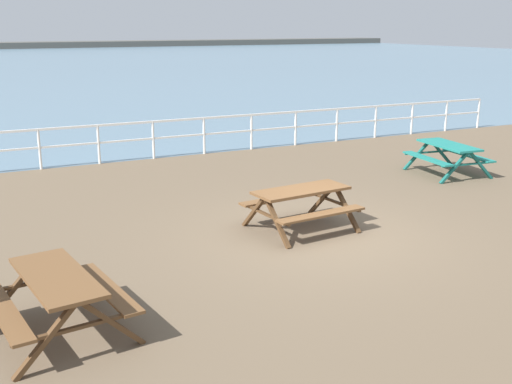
{
  "coord_description": "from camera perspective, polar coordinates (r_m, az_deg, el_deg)",
  "views": [
    {
      "loc": [
        -5.76,
        -9.09,
        3.71
      ],
      "look_at": [
        -1.05,
        0.56,
        0.8
      ],
      "focal_mm": 43.75,
      "sensor_mm": 36.0,
      "label": 1
    }
  ],
  "objects": [
    {
      "name": "ground_plane",
      "position": [
        11.41,
        6.0,
        -4.42
      ],
      "size": [
        30.0,
        24.0,
        0.2
      ],
      "primitive_type": "cube",
      "color": "brown"
    },
    {
      "name": "sea_band",
      "position": [
        62.22,
        -21.03,
        10.77
      ],
      "size": [
        142.0,
        90.0,
        0.01
      ],
      "primitive_type": "cube",
      "color": "slate",
      "rests_on": "ground"
    },
    {
      "name": "seaward_railing",
      "position": [
        18.04,
        -7.06,
        5.56
      ],
      "size": [
        23.07,
        0.07,
        1.08
      ],
      "color": "white",
      "rests_on": "ground"
    },
    {
      "name": "picnic_table_near_left",
      "position": [
        16.48,
        17.18,
        3.55
      ],
      "size": [
        1.71,
        1.95,
        0.8
      ],
      "rotation": [
        0.0,
        0.0,
        1.46
      ],
      "color": "#1E7A70",
      "rests_on": "ground"
    },
    {
      "name": "picnic_table_near_right",
      "position": [
        8.03,
        -17.69,
        -8.5
      ],
      "size": [
        1.75,
        1.98,
        0.8
      ],
      "rotation": [
        0.0,
        0.0,
        1.71
      ],
      "color": "brown",
      "rests_on": "ground"
    },
    {
      "name": "picnic_table_mid_centre",
      "position": [
        11.5,
        4.14,
        -0.64
      ],
      "size": [
        1.94,
        1.7,
        0.8
      ],
      "rotation": [
        0.0,
        0.0,
        0.1
      ],
      "color": "brown",
      "rests_on": "ground"
    }
  ]
}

